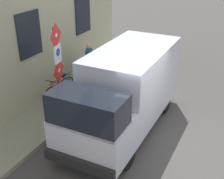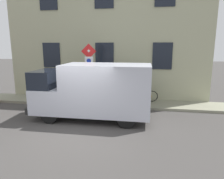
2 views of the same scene
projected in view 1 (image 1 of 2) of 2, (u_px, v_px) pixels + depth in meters
ground_plane at (169, 143)px, 9.09m from camera, size 80.00×80.00×0.00m
sidewalk_slab at (56, 110)px, 10.74m from camera, size 1.72×14.17×0.14m
sign_post_stacked at (58, 63)px, 9.13m from camera, size 0.20×0.55×3.13m
delivery_van at (125, 90)px, 9.32m from camera, size 2.04×5.34×2.50m
bicycle_orange at (83, 74)px, 12.53m from camera, size 0.46×1.71×0.89m
bicycle_blue at (72, 81)px, 11.89m from camera, size 0.46×1.71×0.89m
bicycle_red at (60, 89)px, 11.25m from camera, size 0.46×1.71×0.89m
pedestrian at (89, 62)px, 12.22m from camera, size 0.40×0.47×1.72m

